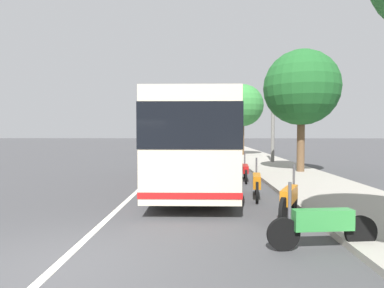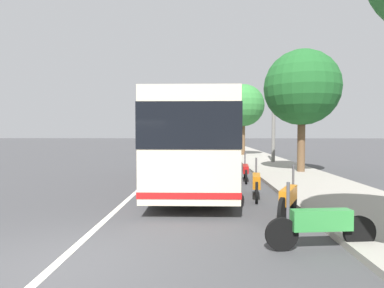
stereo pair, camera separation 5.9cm
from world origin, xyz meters
TOP-DOWN VIEW (x-y plane):
  - ground_plane at (0.00, 0.00)m, footprint 220.00×220.00m
  - sidewalk_curb at (10.00, -6.81)m, footprint 110.00×3.60m
  - lane_divider_line at (10.00, 0.00)m, footprint 110.00×0.16m
  - coach_bus at (8.54, -2.01)m, footprint 11.52×2.72m
  - motorcycle_nearest_curb at (0.91, -4.55)m, footprint 0.36×2.08m
  - motorcycle_by_tree at (3.08, -4.54)m, footprint 2.08×1.03m
  - motorcycle_mid_row at (5.51, -4.14)m, footprint 2.17×0.41m
  - motorcycle_far_end at (9.24, -4.28)m, footprint 2.22×0.36m
  - car_ahead_same_lane at (27.26, 2.40)m, footprint 4.60×1.98m
  - car_behind_bus at (36.29, -2.06)m, footprint 4.12×2.13m
  - car_far_distant at (53.62, -2.17)m, footprint 4.52×2.00m
  - roadside_tree_mid_block at (11.67, -7.45)m, footprint 3.84×3.84m
  - roadside_tree_far_block at (23.98, -6.02)m, footprint 3.75×3.75m
  - utility_pole at (17.10, -7.22)m, footprint 0.24×0.24m

SIDE VIEW (x-z plane):
  - ground_plane at x=0.00m, z-range 0.00..0.00m
  - lane_divider_line at x=10.00m, z-range 0.00..0.01m
  - sidewalk_curb at x=10.00m, z-range 0.00..0.14m
  - motorcycle_far_end at x=9.24m, z-range -0.16..1.08m
  - motorcycle_nearest_curb at x=0.91m, z-range -0.16..1.10m
  - motorcycle_mid_row at x=5.51m, z-range -0.15..1.12m
  - motorcycle_by_tree at x=3.08m, z-range -0.15..1.13m
  - car_behind_bus at x=36.29m, z-range -0.02..1.41m
  - car_far_distant at x=53.62m, z-range -0.02..1.44m
  - car_ahead_same_lane at x=27.26m, z-range -0.05..1.54m
  - coach_bus at x=8.54m, z-range 0.25..3.57m
  - utility_pole at x=17.10m, z-range 0.00..6.57m
  - roadside_tree_mid_block at x=11.67m, z-range 1.24..7.59m
  - roadside_tree_far_block at x=23.98m, z-range 1.32..7.75m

